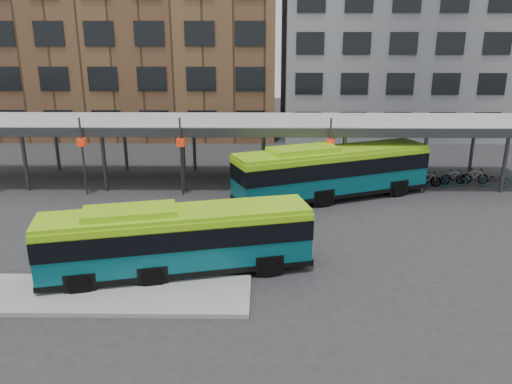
{
  "coord_description": "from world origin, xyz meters",
  "views": [
    {
      "loc": [
        1.95,
        -19.76,
        9.47
      ],
      "look_at": [
        1.62,
        4.59,
        1.8
      ],
      "focal_mm": 35.0,
      "sensor_mm": 36.0,
      "label": 1
    }
  ],
  "objects": [
    {
      "name": "ground",
      "position": [
        0.0,
        0.0,
        0.0
      ],
      "size": [
        120.0,
        120.0,
        0.0
      ],
      "primitive_type": "plane",
      "color": "#28282B",
      "rests_on": "ground"
    },
    {
      "name": "boarding_island",
      "position": [
        -5.5,
        -3.0,
        0.09
      ],
      "size": [
        14.0,
        3.0,
        0.18
      ],
      "primitive_type": "cube",
      "color": "gray",
      "rests_on": "ground"
    },
    {
      "name": "canopy",
      "position": [
        -0.06,
        12.87,
        3.91
      ],
      "size": [
        40.0,
        6.53,
        4.8
      ],
      "color": "#999B9E",
      "rests_on": "ground"
    },
    {
      "name": "building_brick",
      "position": [
        -10.0,
        32.0,
        11.0
      ],
      "size": [
        26.0,
        14.0,
        22.0
      ],
      "primitive_type": "cube",
      "color": "brown",
      "rests_on": "ground"
    },
    {
      "name": "building_grey",
      "position": [
        16.0,
        32.0,
        10.0
      ],
      "size": [
        24.0,
        14.0,
        20.0
      ],
      "primitive_type": "cube",
      "color": "slate",
      "rests_on": "ground"
    },
    {
      "name": "bus_front",
      "position": [
        -1.55,
        -1.01,
        1.56
      ],
      "size": [
        11.11,
        4.77,
        3.0
      ],
      "rotation": [
        0.0,
        0.0,
        0.23
      ],
      "color": "#08515A",
      "rests_on": "ground"
    },
    {
      "name": "bus_rear",
      "position": [
        6.09,
        9.1,
        1.74
      ],
      "size": [
        12.14,
        7.03,
        3.33
      ],
      "rotation": [
        0.0,
        0.0,
        0.4
      ],
      "color": "#08515A",
      "rests_on": "ground"
    },
    {
      "name": "bike_rack",
      "position": [
        13.76,
        11.9,
        0.48
      ],
      "size": [
        8.19,
        1.43,
        1.06
      ],
      "color": "slate",
      "rests_on": "ground"
    }
  ]
}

